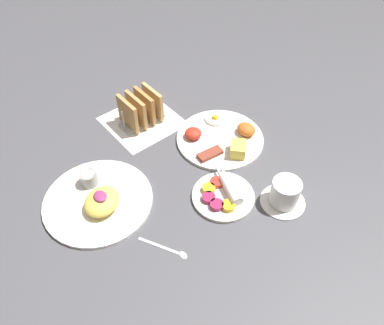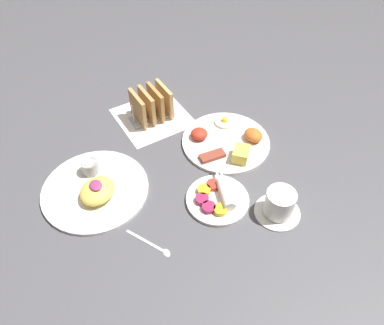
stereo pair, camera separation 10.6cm
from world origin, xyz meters
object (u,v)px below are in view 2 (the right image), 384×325
Objects in this scene: plate_breakfast at (227,141)px; plate_condiments at (218,198)px; plate_foreground at (96,188)px; toast_rack at (152,105)px; coffee_cup at (279,204)px.

plate_condiments is (0.17, -0.15, 0.00)m from plate_breakfast.
toast_rack is (-0.20, 0.28, 0.04)m from plate_foreground.
plate_condiments is 0.40m from toast_rack.
plate_breakfast is 1.58× the size of plate_condiments.
plate_condiments is 0.16m from coffee_cup.
plate_condiments is at bearing 53.21° from plate_foreground.
toast_rack reaches higher than plate_condiments.
coffee_cup is (0.28, -0.04, 0.02)m from plate_breakfast.
toast_rack is (-0.40, 0.01, 0.04)m from plate_condiments.
toast_rack is 1.23× the size of coffee_cup.
plate_breakfast reaches higher than plate_condiments.
coffee_cup is (0.11, 0.11, 0.02)m from plate_condiments.
plate_breakfast is 0.93× the size of plate_foreground.
plate_breakfast is at bearing 138.34° from plate_condiments.
plate_foreground is at bearing -129.61° from coffee_cup.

